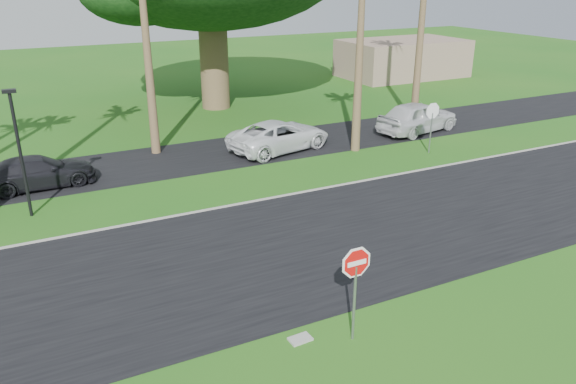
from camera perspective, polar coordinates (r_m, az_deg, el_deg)
The scene contains 12 objects.
ground at distance 16.18m, azimuth -0.79°, elevation -9.51°, with size 120.00×120.00×0.00m, color #1D5A16.
road at distance 17.76m, azimuth -3.62°, elevation -6.48°, with size 120.00×8.00×0.02m, color black.
parking_strip at distance 27.02m, azimuth -12.44°, elevation 3.08°, with size 120.00×5.00×0.02m, color black.
curb at distance 21.18m, azimuth -7.94°, elevation -1.77°, with size 120.00×0.12×0.06m, color gray.
stop_sign_near at distance 13.25m, azimuth 6.88°, elevation -8.36°, with size 1.05×0.07×2.62m.
stop_sign_far at distance 28.05m, azimuth 14.43°, elevation 7.34°, with size 1.05×0.07×2.62m.
streetlight_right at distance 21.74m, azimuth -25.65°, elevation 4.23°, with size 0.45×0.25×4.64m.
building_far at distance 49.28m, azimuth 11.55°, elevation 13.17°, with size 10.00×6.00×3.00m, color gray.
car_dark at distance 25.17m, azimuth -24.05°, elevation 1.83°, with size 1.82×4.49×1.30m, color black.
car_minivan at distance 27.86m, azimuth -0.86°, elevation 5.72°, with size 2.45×5.31×1.48m, color white.
car_pickup at distance 31.84m, azimuth 13.04°, elevation 7.41°, with size 2.03×5.03×1.71m, color silver.
utility_slab at distance 14.06m, azimuth 1.25°, elevation -14.70°, with size 0.55×0.35×0.06m, color #979690.
Camera 1 is at (-6.00, -12.48, 8.35)m, focal length 35.00 mm.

